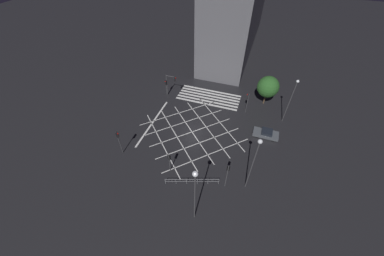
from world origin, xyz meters
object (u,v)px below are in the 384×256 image
street_lamp_east (255,156)px  street_lamp_far (195,187)px  traffic_light_sw_main (247,99)px  traffic_light_median_north (170,159)px  street_tree_near (268,87)px  street_lamp_west (292,95)px  traffic_light_ne_main (119,139)px  traffic_light_nw_cross (228,172)px  traffic_light_se_cross (166,85)px  waiting_car (266,133)px  traffic_light_se_main (171,81)px

street_lamp_east → street_lamp_far: 7.93m
traffic_light_sw_main → street_lamp_far: size_ratio=0.44×
traffic_light_median_north → street_tree_near: bearing=-28.8°
street_lamp_west → street_tree_near: (3.62, -4.00, -1.87)m
traffic_light_median_north → street_lamp_west: street_lamp_west is taller
traffic_light_sw_main → traffic_light_ne_main: (15.90, 15.54, 0.23)m
traffic_light_nw_cross → street_lamp_far: (2.52, 5.31, 3.73)m
traffic_light_se_cross → traffic_light_sw_main: bearing=89.5°
traffic_light_se_cross → street_tree_near: (-18.61, -3.71, 1.17)m
traffic_light_ne_main → traffic_light_median_north: bearing=-3.5°
traffic_light_nw_cross → street_lamp_east: 4.24m
street_lamp_east → waiting_car: bearing=-99.0°
traffic_light_nw_cross → traffic_light_se_cross: bearing=43.9°
traffic_light_sw_main → traffic_light_median_north: traffic_light_sw_main is taller
street_tree_near → street_lamp_far: bearing=77.5°
traffic_light_sw_main → traffic_light_nw_cross: bearing=89.7°
traffic_light_se_cross → street_lamp_far: size_ratio=0.37×
traffic_light_se_main → street_tree_near: street_tree_near is taller
traffic_light_ne_main → street_lamp_east: (-18.40, -0.30, 3.27)m
street_tree_near → waiting_car: street_tree_near is taller
traffic_light_nw_cross → street_tree_near: bearing=-8.8°
traffic_light_sw_main → traffic_light_median_north: bearing=63.7°
street_lamp_east → traffic_light_median_north: bearing=4.3°
traffic_light_sw_main → traffic_light_se_main: size_ratio=0.91×
street_lamp_west → street_lamp_far: 23.09m
street_lamp_east → street_lamp_west: size_ratio=1.12×
traffic_light_nw_cross → street_lamp_west: 17.35m
traffic_light_se_main → waiting_car: bearing=-15.9°
street_lamp_west → waiting_car: (2.48, 4.78, -4.99)m
traffic_light_sw_main → street_lamp_far: bearing=83.0°
street_tree_near → waiting_car: bearing=97.4°
traffic_light_ne_main → street_lamp_east: bearing=0.9°
street_lamp_far → waiting_car: street_lamp_far is taller
traffic_light_se_cross → street_lamp_east: (-18.12, 15.37, 3.91)m
traffic_light_median_north → street_lamp_east: street_lamp_east is taller
street_lamp_east → waiting_car: 11.96m
traffic_light_ne_main → street_lamp_west: street_lamp_west is taller
traffic_light_se_main → waiting_car: 19.61m
traffic_light_median_north → traffic_light_nw_cross: (-7.84, -0.04, 0.81)m
traffic_light_se_main → traffic_light_ne_main: 15.98m
traffic_light_se_main → street_tree_near: size_ratio=0.80×
traffic_light_nw_cross → street_lamp_far: 6.96m
street_tree_near → waiting_car: (-1.15, 8.78, -3.12)m
traffic_light_se_cross → traffic_light_ne_main: bearing=-1.0°
traffic_light_median_north → traffic_light_se_cross: traffic_light_se_cross is taller
traffic_light_nw_cross → street_lamp_east: (-2.58, -0.75, 3.28)m
street_lamp_far → waiting_car: size_ratio=2.33×
traffic_light_se_cross → traffic_light_nw_cross: traffic_light_nw_cross is taller
traffic_light_se_main → traffic_light_ne_main: size_ratio=1.02×
traffic_light_ne_main → street_tree_near: (-18.89, -19.38, 0.53)m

